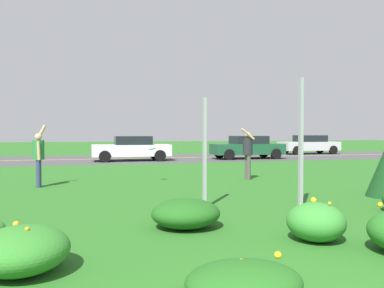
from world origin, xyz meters
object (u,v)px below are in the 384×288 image
Objects in this scene: person_catcher_dark_shirt at (248,151)px; car_white_center_right at (132,148)px; sign_post_near_path at (204,153)px; car_dark_green_center_left at (248,147)px; frisbee_pale_blue at (152,149)px; car_silver_leftmost at (309,144)px; person_thrower_green_shirt at (39,155)px; sign_post_by_roadside at (301,144)px.

person_catcher_dark_shirt is 0.41× the size of car_white_center_right.
car_dark_green_center_left is (7.41, 15.03, -0.47)m from sign_post_near_path.
car_silver_leftmost is at bearing 44.25° from frisbee_pale_blue.
person_thrower_green_shirt reaches higher than frisbee_pale_blue.
sign_post_by_roadside is at bearing -109.15° from car_dark_green_center_left.
car_dark_green_center_left is (5.47, 15.75, -0.68)m from sign_post_by_roadside.
car_white_center_right is (0.09, 15.03, -0.47)m from sign_post_near_path.
frisbee_pale_blue is at bearing 3.79° from person_thrower_green_shirt.
car_silver_leftmost is 14.65m from car_white_center_right.
car_silver_leftmost reaches higher than frisbee_pale_blue.
car_silver_leftmost is at bearing 53.15° from sign_post_near_path.
person_catcher_dark_shirt is 3.39m from frisbee_pale_blue.
sign_post_by_roadside is 5.52m from person_catcher_dark_shirt.
frisbee_pale_blue is at bearing 178.84° from person_catcher_dark_shirt.
sign_post_by_roadside reaches higher than sign_post_near_path.
car_dark_green_center_left is (4.40, 10.36, -0.27)m from person_catcher_dark_shirt.
car_white_center_right is at bearing 180.00° from car_dark_green_center_left.
person_thrower_green_shirt is 6.90m from person_catcher_dark_shirt.
car_white_center_right is (-2.92, 10.36, -0.27)m from person_catcher_dark_shirt.
frisbee_pale_blue is at bearing -135.75° from car_silver_leftmost.
frisbee_pale_blue is 0.05× the size of car_silver_leftmost.
car_silver_leftmost is (12.27, 19.67, -0.68)m from sign_post_by_roadside.
car_dark_green_center_left is 7.32m from car_white_center_right.
sign_post_by_roadside is 0.63× the size of car_white_center_right.
car_dark_green_center_left reaches higher than frisbee_pale_blue.
car_silver_leftmost is (11.20, 14.28, -0.27)m from person_catcher_dark_shirt.
person_thrower_green_shirt is at bearing -178.63° from person_catcher_dark_shirt.
frisbee_pale_blue is (-3.39, 0.07, 0.11)m from person_catcher_dark_shirt.
person_catcher_dark_shirt is at bearing 1.37° from person_thrower_green_shirt.
sign_post_near_path is at bearing -122.74° from person_catcher_dark_shirt.
sign_post_near_path reaches higher than car_silver_leftmost.
car_silver_leftmost is 1.00× the size of car_white_center_right.
frisbee_pale_blue is 0.05× the size of car_white_center_right.
sign_post_by_roadside reaches higher than car_dark_green_center_left.
sign_post_by_roadside is at bearing -67.03° from frisbee_pale_blue.
sign_post_by_roadside reaches higher than frisbee_pale_blue.
car_dark_green_center_left is (-6.80, -3.92, 0.00)m from car_silver_leftmost.
car_silver_leftmost is at bearing 29.97° from car_dark_green_center_left.
sign_post_near_path is at bearing -116.23° from car_dark_green_center_left.
car_white_center_right is at bearing 69.28° from person_thrower_green_shirt.
sign_post_by_roadside is at bearing -83.30° from car_white_center_right.
person_catcher_dark_shirt is at bearing 78.77° from sign_post_by_roadside.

